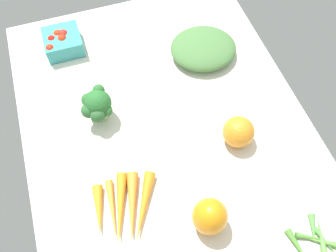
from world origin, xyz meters
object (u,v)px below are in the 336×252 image
object	(u,v)px
carrot_bunch	(125,208)
leafy_greens_clump	(203,48)
broccoli_head	(97,105)
heirloom_tomato_orange	(238,132)
berry_basket	(63,42)
bell_pepper_orange	(210,216)
okra_pile	(314,244)

from	to	relation	value
carrot_bunch	leafy_greens_clump	bearing A→B (deg)	138.86
broccoli_head	carrot_bunch	distance (cm)	27.79
leafy_greens_clump	heirloom_tomato_orange	world-z (taller)	heirloom_tomato_orange
berry_basket	bell_pepper_orange	size ratio (longest dim) A/B	1.06
carrot_bunch	heirloom_tomato_orange	xyz separation A→B (cm)	(-9.45, 32.78, 2.77)
berry_basket	bell_pepper_orange	distance (cm)	68.29
berry_basket	okra_pile	xyz separation A→B (cm)	(76.78, 43.40, -2.16)
berry_basket	bell_pepper_orange	bearing A→B (deg)	19.16
okra_pile	carrot_bunch	bearing A→B (deg)	-118.87
okra_pile	leafy_greens_clump	bearing A→B (deg)	-176.63
broccoli_head	carrot_bunch	xyz separation A→B (cm)	(27.39, -0.06, -4.71)
broccoli_head	heirloom_tomato_orange	world-z (taller)	broccoli_head
carrot_bunch	heirloom_tomato_orange	size ratio (longest dim) A/B	2.22
broccoli_head	berry_basket	bearing A→B (deg)	-170.08
broccoli_head	heirloom_tomato_orange	distance (cm)	37.36
leafy_greens_clump	broccoli_head	bearing A→B (deg)	-70.13
bell_pepper_orange	okra_pile	world-z (taller)	bell_pepper_orange
okra_pile	heirloom_tomato_orange	bearing A→B (deg)	-169.37
carrot_bunch	broccoli_head	bearing A→B (deg)	179.87
carrot_bunch	bell_pepper_orange	bearing A→B (deg)	62.96
carrot_bunch	bell_pepper_orange	size ratio (longest dim) A/B	1.77
broccoli_head	leafy_greens_clump	distance (cm)	37.24
leafy_greens_clump	bell_pepper_orange	world-z (taller)	bell_pepper_orange
broccoli_head	leafy_greens_clump	bearing A→B (deg)	109.87
carrot_bunch	berry_basket	xyz separation A→B (cm)	(-55.53, -4.86, 1.64)
berry_basket	leafy_greens_clump	world-z (taller)	berry_basket
carrot_bunch	berry_basket	distance (cm)	55.76
leafy_greens_clump	carrot_bunch	bearing A→B (deg)	-41.14
bell_pepper_orange	okra_pile	xyz separation A→B (cm)	(12.30, 21.01, -4.31)
broccoli_head	heirloom_tomato_orange	xyz separation A→B (cm)	(17.93, 32.72, -1.94)
leafy_greens_clump	heirloom_tomato_orange	size ratio (longest dim) A/B	2.39
carrot_bunch	okra_pile	size ratio (longest dim) A/B	1.32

